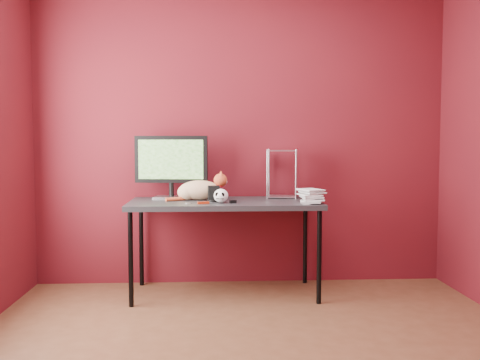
{
  "coord_description": "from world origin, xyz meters",
  "views": [
    {
      "loc": [
        -0.26,
        -2.84,
        1.21
      ],
      "look_at": [
        -0.04,
        1.15,
        0.93
      ],
      "focal_mm": 40.0,
      "sensor_mm": 36.0,
      "label": 1
    }
  ],
  "objects": [
    {
      "name": "cat",
      "position": [
        -0.35,
        1.45,
        0.83
      ],
      "size": [
        0.49,
        0.22,
        0.23
      ],
      "rotation": [
        0.0,
        0.0,
        0.07
      ],
      "color": "#C37129",
      "rests_on": "desk"
    },
    {
      "name": "wire_rack",
      "position": [
        0.34,
        1.59,
        0.95
      ],
      "size": [
        0.26,
        0.23,
        0.41
      ],
      "rotation": [
        0.0,
        0.0,
        -0.18
      ],
      "color": "#B8B8BD",
      "rests_on": "desk"
    },
    {
      "name": "skull_mug",
      "position": [
        -0.18,
        1.22,
        0.81
      ],
      "size": [
        0.11,
        0.11,
        0.11
      ],
      "rotation": [
        0.0,
        0.0,
        -0.2
      ],
      "color": "white",
      "rests_on": "desk"
    },
    {
      "name": "washer",
      "position": [
        -0.43,
        1.2,
        0.75
      ],
      "size": [
        0.04,
        0.04,
        0.0
      ],
      "primitive_type": "cylinder",
      "color": "#B8B8BD",
      "rests_on": "desk"
    },
    {
      "name": "monitor",
      "position": [
        -0.58,
        1.54,
        1.04
      ],
      "size": [
        0.6,
        0.23,
        0.52
      ],
      "rotation": [
        0.0,
        0.0,
        -0.13
      ],
      "color": "#B8B8BD",
      "rests_on": "desk"
    },
    {
      "name": "speaker",
      "position": [
        -0.24,
        1.33,
        0.81
      ],
      "size": [
        0.11,
        0.11,
        0.12
      ],
      "rotation": [
        0.0,
        0.0,
        0.09
      ],
      "color": "black",
      "rests_on": "desk"
    },
    {
      "name": "desk",
      "position": [
        -0.15,
        1.37,
        0.7
      ],
      "size": [
        1.5,
        0.7,
        0.75
      ],
      "color": "black",
      "rests_on": "ground"
    },
    {
      "name": "pocket_knife",
      "position": [
        -0.32,
        1.17,
        0.76
      ],
      "size": [
        0.09,
        0.05,
        0.02
      ],
      "primitive_type": "cube",
      "rotation": [
        0.0,
        0.0,
        0.32
      ],
      "color": "#A3250C",
      "rests_on": "desk"
    },
    {
      "name": "black_gadget",
      "position": [
        -0.09,
        1.21,
        0.76
      ],
      "size": [
        0.06,
        0.04,
        0.02
      ],
      "primitive_type": "cube",
      "rotation": [
        0.0,
        0.0,
        0.35
      ],
      "color": "black",
      "rests_on": "desk"
    },
    {
      "name": "room",
      "position": [
        0.0,
        0.0,
        1.45
      ],
      "size": [
        3.52,
        3.52,
        2.61
      ],
      "color": "#512E1B",
      "rests_on": "ground"
    },
    {
      "name": "book_stack",
      "position": [
        0.44,
        1.19,
        1.35
      ],
      "size": [
        0.21,
        0.24,
        1.2
      ],
      "rotation": [
        0.0,
        0.0,
        0.06
      ],
      "color": "beige",
      "rests_on": "desk"
    }
  ]
}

